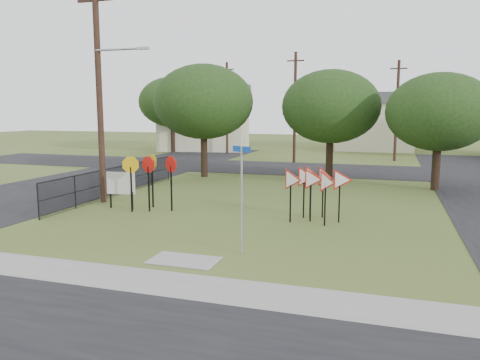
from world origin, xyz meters
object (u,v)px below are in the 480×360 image
object	(u,v)px
stop_sign_cluster	(151,170)
yield_sign_cluster	(315,181)
street_name_sign	(242,193)
info_board	(121,184)

from	to	relation	value
stop_sign_cluster	yield_sign_cluster	xyz separation A→B (m)	(7.05, 0.23, -0.20)
street_name_sign	yield_sign_cluster	size ratio (longest dim) A/B	1.20
street_name_sign	stop_sign_cluster	distance (m)	7.34
street_name_sign	info_board	xyz separation A→B (m)	(-7.03, 4.61, -0.77)
stop_sign_cluster	info_board	world-z (taller)	stop_sign_cluster
stop_sign_cluster	yield_sign_cluster	bearing A→B (deg)	1.86
info_board	street_name_sign	bearing A→B (deg)	-33.25
yield_sign_cluster	info_board	size ratio (longest dim) A/B	1.66
stop_sign_cluster	info_board	size ratio (longest dim) A/B	1.47
info_board	yield_sign_cluster	bearing A→B (deg)	2.37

